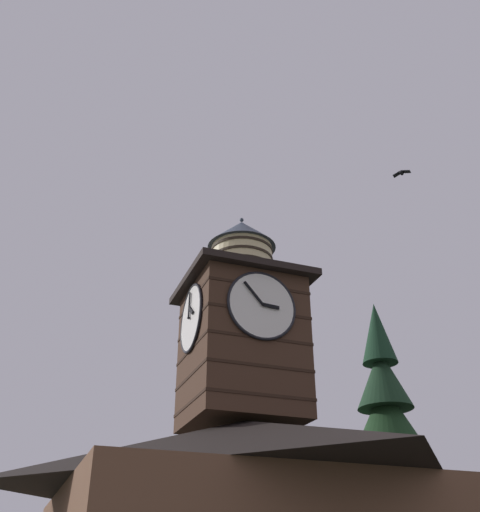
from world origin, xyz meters
TOP-DOWN VIEW (x-y plane):
  - clock_tower at (-1.42, -2.68)m, footprint 4.35×4.35m
  - pine_tree_behind at (-3.88, -7.79)m, footprint 6.40×6.40m
  - pine_tree_aside at (-10.39, -7.62)m, footprint 5.28×5.28m
  - moon at (-16.57, -29.01)m, footprint 1.91×1.91m
  - flying_bird_high at (-7.13, 0.14)m, footprint 0.59×0.65m

SIDE VIEW (x-z plane):
  - pine_tree_behind at x=-3.88m, z-range -1.59..13.73m
  - pine_tree_aside at x=-10.39m, z-range -0.68..13.82m
  - clock_tower at x=-1.42m, z-range 6.00..14.06m
  - moon at x=-16.57m, z-range 11.65..13.55m
  - flying_bird_high at x=-7.13m, z-range 16.32..16.48m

